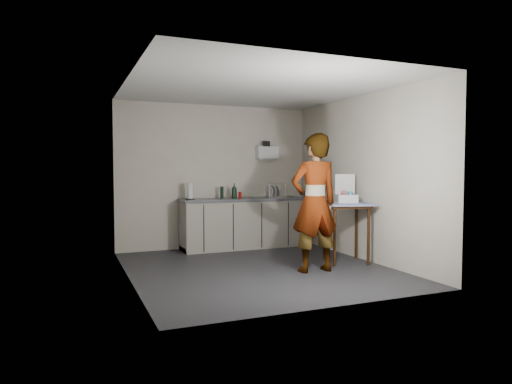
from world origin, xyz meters
name	(u,v)px	position (x,y,z in m)	size (l,w,h in m)	color
ground	(258,268)	(0.00, 0.00, 0.00)	(4.00, 4.00, 0.00)	#28282D
wall_back	(216,176)	(0.00, 1.99, 1.30)	(3.60, 0.02, 2.60)	beige
wall_right	(362,178)	(1.79, 0.00, 1.30)	(0.02, 4.00, 2.60)	beige
wall_left	(129,180)	(-1.79, 0.00, 1.30)	(0.02, 4.00, 2.60)	beige
ceiling	(258,88)	(0.00, 0.00, 2.60)	(3.60, 4.00, 0.01)	white
kitchen_counter	(242,224)	(0.40, 1.70, 0.43)	(2.24, 0.62, 0.91)	black
wall_shelf	(267,153)	(1.00, 1.92, 1.75)	(0.42, 0.18, 0.37)	white
side_table	(346,210)	(1.44, -0.09, 0.80)	(0.87, 0.87, 0.92)	#3D1B0E
standing_man	(314,203)	(0.66, -0.48, 0.97)	(0.71, 0.46, 1.93)	#B2A593
soap_bottle	(234,191)	(0.24, 1.67, 1.04)	(0.10, 0.10, 0.27)	black
soda_can	(240,195)	(0.38, 1.73, 0.97)	(0.06, 0.06, 0.11)	red
dark_bottle	(222,192)	(0.03, 1.75, 1.02)	(0.06, 0.06, 0.21)	black
paper_towel	(190,192)	(-0.56, 1.70, 1.05)	(0.16, 0.16, 0.29)	black
dish_rack	(275,194)	(1.04, 1.66, 0.97)	(0.37, 0.27, 0.26)	silver
bakery_box	(346,196)	(1.46, -0.06, 1.02)	(0.41, 0.42, 0.44)	white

